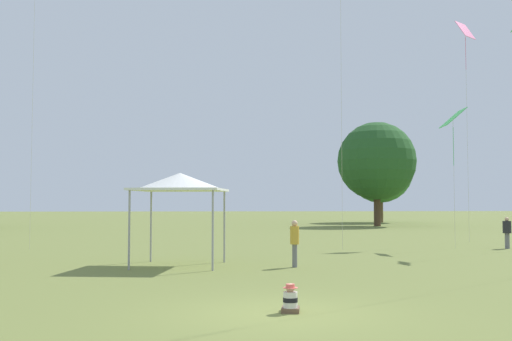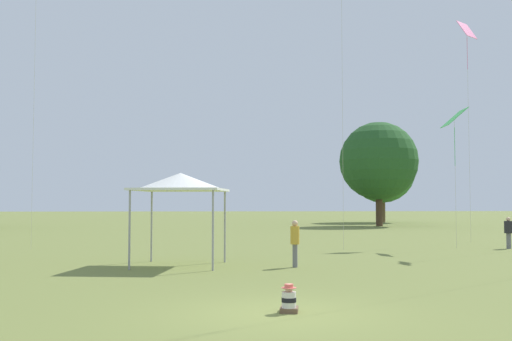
# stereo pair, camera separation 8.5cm
# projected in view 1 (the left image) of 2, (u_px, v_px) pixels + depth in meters

# --- Properties ---
(ground_plane) EXTENTS (300.00, 300.00, 0.00)m
(ground_plane) POSITION_uv_depth(u_px,v_px,m) (278.00, 314.00, 11.93)
(ground_plane) COLOR olive
(seated_toddler) EXTENTS (0.43, 0.50, 0.58)m
(seated_toddler) POSITION_uv_depth(u_px,v_px,m) (290.00, 300.00, 12.04)
(seated_toddler) COLOR brown
(seated_toddler) RESTS_ON ground
(person_standing_1) EXTENTS (0.43, 0.43, 1.52)m
(person_standing_1) POSITION_uv_depth(u_px,v_px,m) (507.00, 230.00, 29.02)
(person_standing_1) COLOR slate
(person_standing_1) RESTS_ON ground
(person_standing_2) EXTENTS (0.33, 0.33, 1.61)m
(person_standing_2) POSITION_uv_depth(u_px,v_px,m) (295.00, 239.00, 20.58)
(person_standing_2) COLOR slate
(person_standing_2) RESTS_ON ground
(canopy_tent) EXTENTS (3.57, 3.57, 3.27)m
(canopy_tent) POSITION_uv_depth(u_px,v_px,m) (180.00, 182.00, 21.15)
(canopy_tent) COLOR white
(canopy_tent) RESTS_ON ground
(kite_0) EXTENTS (1.34, 1.25, 12.61)m
(kite_0) POSITION_uv_depth(u_px,v_px,m) (465.00, 36.00, 34.23)
(kite_0) COLOR pink
(kite_0) RESTS_ON ground
(kite_2) EXTENTS (1.14, 1.42, 6.87)m
(kite_2) POSITION_uv_depth(u_px,v_px,m) (453.00, 120.00, 29.62)
(kite_2) COLOR green
(kite_2) RESTS_ON ground
(distant_tree_0) EXTENTS (7.53, 7.53, 9.78)m
(distant_tree_0) POSITION_uv_depth(u_px,v_px,m) (380.00, 170.00, 68.83)
(distant_tree_0) COLOR brown
(distant_tree_0) RESTS_ON ground
(distant_tree_1) EXTENTS (7.54, 7.54, 10.04)m
(distant_tree_1) POSITION_uv_depth(u_px,v_px,m) (377.00, 161.00, 57.70)
(distant_tree_1) COLOR #473323
(distant_tree_1) RESTS_ON ground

